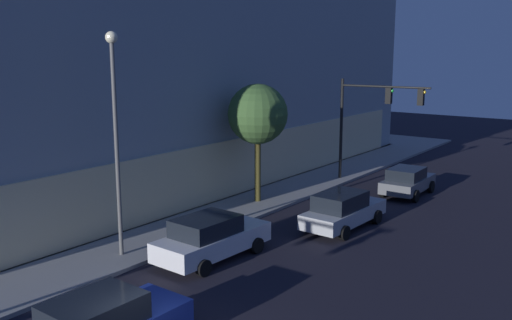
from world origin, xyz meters
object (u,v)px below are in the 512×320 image
(traffic_light_far_corner, at_px, (374,109))
(sidewalk_tree, at_px, (258,115))
(modern_building, at_px, (89,41))
(car_white, at_px, (211,237))
(street_lamp_sidewalk, at_px, (115,119))
(car_silver, at_px, (343,210))
(car_grey, at_px, (407,181))

(traffic_light_far_corner, bearing_deg, sidewalk_tree, 158.75)
(modern_building, bearing_deg, car_white, -116.46)
(modern_building, relative_size, street_lamp_sidewalk, 4.64)
(sidewalk_tree, height_order, car_silver, sidewalk_tree)
(street_lamp_sidewalk, height_order, car_grey, street_lamp_sidewalk)
(traffic_light_far_corner, height_order, street_lamp_sidewalk, street_lamp_sidewalk)
(street_lamp_sidewalk, xyz_separation_m, car_silver, (8.25, -5.04, -4.48))
(traffic_light_far_corner, relative_size, street_lamp_sidewalk, 0.72)
(sidewalk_tree, xyz_separation_m, car_grey, (6.21, -5.54, -3.81))
(sidewalk_tree, xyz_separation_m, car_white, (-7.41, -3.24, -3.75))
(modern_building, bearing_deg, car_silver, -98.16)
(street_lamp_sidewalk, bearing_deg, sidewalk_tree, 2.63)
(traffic_light_far_corner, distance_m, sidewalk_tree, 7.94)
(sidewalk_tree, bearing_deg, street_lamp_sidewalk, -177.37)
(car_grey, bearing_deg, car_white, 170.44)
(sidewalk_tree, bearing_deg, car_white, -156.35)
(street_lamp_sidewalk, distance_m, car_white, 5.63)
(sidewalk_tree, xyz_separation_m, car_silver, (-1.10, -5.47, -3.76))
(car_silver, bearing_deg, car_grey, -0.57)
(traffic_light_far_corner, relative_size, car_silver, 1.24)
(modern_building, distance_m, car_grey, 22.74)
(street_lamp_sidewalk, xyz_separation_m, sidewalk_tree, (9.35, 0.43, -0.72))
(street_lamp_sidewalk, xyz_separation_m, car_grey, (15.55, -5.11, -4.53))
(car_silver, bearing_deg, street_lamp_sidewalk, 148.58)
(car_grey, bearing_deg, sidewalk_tree, 138.26)
(modern_building, xyz_separation_m, street_lamp_sidewalk, (-11.25, -15.89, -3.07))
(street_lamp_sidewalk, bearing_deg, car_grey, -18.19)
(street_lamp_sidewalk, distance_m, sidewalk_tree, 9.38)
(sidewalk_tree, height_order, car_white, sidewalk_tree)
(car_grey, bearing_deg, modern_building, 101.59)
(car_white, distance_m, car_silver, 6.69)
(car_silver, distance_m, car_grey, 7.31)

